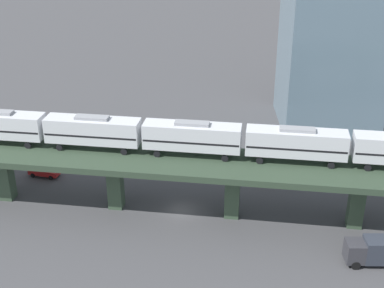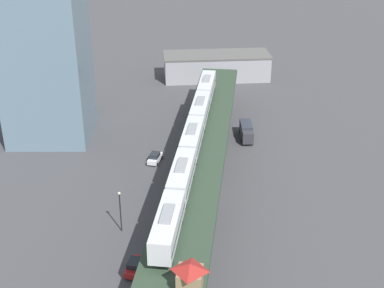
{
  "view_description": "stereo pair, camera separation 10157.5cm",
  "coord_description": "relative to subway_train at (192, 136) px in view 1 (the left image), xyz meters",
  "views": [
    {
      "loc": [
        58.38,
        2.51,
        37.07
      ],
      "look_at": [
        -1.23,
        1.39,
        9.03
      ],
      "focal_mm": 50.0,
      "sensor_mm": 36.0,
      "label": 1
    },
    {
      "loc": [
        -1.77,
        -78.56,
        48.38
      ],
      "look_at": [
        -1.23,
        1.39,
        9.03
      ],
      "focal_mm": 50.0,
      "sensor_mm": 36.0,
      "label": 2
    }
  ],
  "objects": [
    {
      "name": "street_car_red",
      "position": [
        -8.01,
        -21.48,
        -9.13
      ],
      "size": [
        2.8,
        4.7,
        1.89
      ],
      "color": "#AD1E1E",
      "rests_on": "ground"
    },
    {
      "name": "ground_plane",
      "position": [
        1.23,
        -1.39,
        -10.07
      ],
      "size": [
        400.0,
        400.0,
        0.0
      ],
      "primitive_type": "plane",
      "color": "#424244"
    },
    {
      "name": "street_lamp",
      "position": [
        -10.93,
        -11.87,
        -5.96
      ],
      "size": [
        0.44,
        0.44,
        6.94
      ],
      "color": "black",
      "rests_on": "ground"
    },
    {
      "name": "elevated_viaduct",
      "position": [
        1.21,
        -1.56,
        -3.6
      ],
      "size": [
        20.03,
        92.32,
        7.53
      ],
      "color": "#2C3D2C",
      "rests_on": "ground"
    },
    {
      "name": "street_car_white",
      "position": [
        -7.03,
        10.61,
        -9.13
      ],
      "size": [
        2.85,
        4.71,
        1.89
      ],
      "color": "silver",
      "rests_on": "ground"
    },
    {
      "name": "office_tower",
      "position": [
        -29.07,
        22.99,
        7.93
      ],
      "size": [
        16.0,
        16.0,
        36.0
      ],
      "color": "slate",
      "rests_on": "ground"
    },
    {
      "name": "subway_train",
      "position": [
        0.0,
        0.0,
        0.0
      ],
      "size": [
        10.72,
        62.25,
        4.45
      ],
      "color": "silver",
      "rests_on": "elevated_viaduct"
    },
    {
      "name": "delivery_truck",
      "position": [
        11.46,
        20.74,
        -8.31
      ],
      "size": [
        2.43,
        7.22,
        3.2
      ],
      "color": "#333338",
      "rests_on": "ground"
    }
  ]
}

